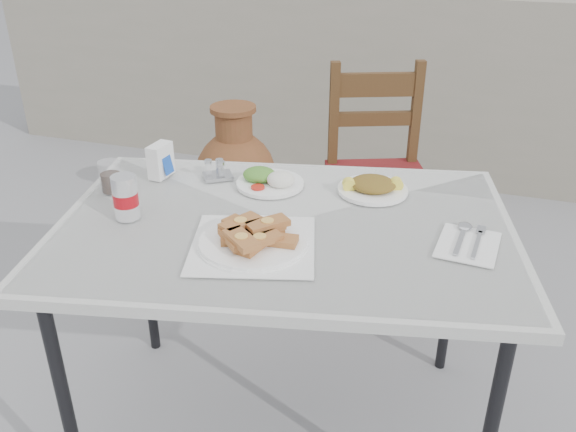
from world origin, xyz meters
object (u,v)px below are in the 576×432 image
(salad_rice_plate, at_px, (269,179))
(salad_chopped_plate, at_px, (373,186))
(cafe_table, at_px, (284,238))
(cola_glass, at_px, (111,178))
(terracotta_urn, at_px, (236,183))
(pide_plate, at_px, (253,235))
(condiment_caddy, at_px, (217,171))
(chair, at_px, (377,175))
(soda_can, at_px, (126,197))
(napkin_holder, at_px, (161,160))

(salad_rice_plate, relative_size, salad_chopped_plate, 0.99)
(cafe_table, xyz_separation_m, cola_glass, (-0.62, 0.03, 0.10))
(salad_chopped_plate, height_order, terracotta_urn, salad_chopped_plate)
(salad_rice_plate, bearing_deg, terracotta_urn, 119.18)
(pide_plate, distance_m, condiment_caddy, 0.50)
(salad_rice_plate, bearing_deg, chair, 75.26)
(salad_chopped_plate, relative_size, soda_can, 1.71)
(pide_plate, xyz_separation_m, salad_rice_plate, (-0.09, 0.40, -0.01))
(pide_plate, relative_size, terracotta_urn, 0.54)
(salad_chopped_plate, height_order, condiment_caddy, condiment_caddy)
(salad_chopped_plate, bearing_deg, cola_glass, -162.50)
(cola_glass, relative_size, napkin_holder, 0.89)
(cafe_table, distance_m, pide_plate, 0.19)
(napkin_holder, height_order, condiment_caddy, napkin_holder)
(pide_plate, bearing_deg, salad_chopped_plate, 61.02)
(soda_can, bearing_deg, salad_rice_plate, 47.07)
(cafe_table, relative_size, condiment_caddy, 12.29)
(pide_plate, bearing_deg, condiment_caddy, 125.38)
(cola_glass, bearing_deg, pide_plate, -18.64)
(cola_glass, bearing_deg, salad_chopped_plate, 17.50)
(terracotta_urn, bearing_deg, cola_glass, -87.80)
(napkin_holder, bearing_deg, condiment_caddy, 18.75)
(cafe_table, distance_m, salad_rice_plate, 0.28)
(pide_plate, bearing_deg, chair, 83.81)
(pide_plate, xyz_separation_m, salad_chopped_plate, (0.25, 0.46, -0.01))
(salad_rice_plate, bearing_deg, salad_chopped_plate, 9.27)
(napkin_holder, xyz_separation_m, condiment_caddy, (0.19, 0.05, -0.04))
(chair, bearing_deg, soda_can, -135.67)
(cafe_table, xyz_separation_m, salad_rice_plate, (-0.13, 0.24, 0.08))
(napkin_holder, relative_size, terracotta_urn, 0.15)
(salad_chopped_plate, distance_m, soda_can, 0.80)
(salad_rice_plate, distance_m, condiment_caddy, 0.19)
(soda_can, height_order, cola_glass, soda_can)
(cafe_table, distance_m, salad_chopped_plate, 0.37)
(condiment_caddy, distance_m, chair, 1.03)
(salad_rice_plate, height_order, salad_chopped_plate, salad_rice_plate)
(soda_can, bearing_deg, cola_glass, 134.80)
(salad_rice_plate, distance_m, salad_chopped_plate, 0.35)
(cafe_table, height_order, salad_chopped_plate, salad_chopped_plate)
(pide_plate, height_order, terracotta_urn, pide_plate)
(salad_chopped_plate, distance_m, napkin_holder, 0.74)
(chair, bearing_deg, condiment_caddy, -137.00)
(cafe_table, height_order, napkin_holder, napkin_holder)
(pide_plate, distance_m, salad_chopped_plate, 0.52)
(cafe_table, bearing_deg, condiment_caddy, 143.66)
(soda_can, bearing_deg, condiment_caddy, 68.82)
(terracotta_urn, bearing_deg, salad_rice_plate, -60.82)
(pide_plate, xyz_separation_m, cola_glass, (-0.58, 0.20, 0.01))
(cafe_table, bearing_deg, salad_rice_plate, 119.09)
(cola_glass, distance_m, napkin_holder, 0.19)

